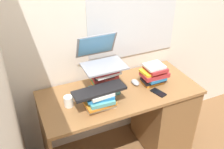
{
  "coord_description": "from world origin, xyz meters",
  "views": [
    {
      "loc": [
        -0.8,
        -1.62,
        2.05
      ],
      "look_at": [
        -0.07,
        0.02,
        0.95
      ],
      "focal_mm": 40.32,
      "sensor_mm": 36.0,
      "label": 1
    }
  ],
  "objects_px": {
    "desk": "(153,113)",
    "cell_phone": "(158,93)",
    "mug": "(69,101)",
    "book_stack_tall": "(104,80)",
    "keyboard": "(99,90)",
    "laptop": "(101,57)",
    "book_stack_keyboard_riser": "(100,99)",
    "book_stack_side": "(154,74)",
    "computer_mouse": "(135,82)"
  },
  "relations": [
    {
      "from": "book_stack_keyboard_riser",
      "to": "mug",
      "type": "relative_size",
      "value": 2.26
    },
    {
      "from": "book_stack_tall",
      "to": "computer_mouse",
      "type": "height_order",
      "value": "book_stack_tall"
    },
    {
      "from": "laptop",
      "to": "mug",
      "type": "height_order",
      "value": "laptop"
    },
    {
      "from": "laptop",
      "to": "computer_mouse",
      "type": "bearing_deg",
      "value": -13.72
    },
    {
      "from": "book_stack_keyboard_riser",
      "to": "book_stack_side",
      "type": "bearing_deg",
      "value": 11.82
    },
    {
      "from": "book_stack_tall",
      "to": "keyboard",
      "type": "bearing_deg",
      "value": -122.78
    },
    {
      "from": "book_stack_tall",
      "to": "keyboard",
      "type": "height_order",
      "value": "book_stack_tall"
    },
    {
      "from": "computer_mouse",
      "to": "mug",
      "type": "xyz_separation_m",
      "value": [
        -0.64,
        -0.06,
        0.03
      ]
    },
    {
      "from": "cell_phone",
      "to": "keyboard",
      "type": "bearing_deg",
      "value": 159.3
    },
    {
      "from": "book_stack_tall",
      "to": "book_stack_keyboard_riser",
      "type": "distance_m",
      "value": 0.21
    },
    {
      "from": "laptop",
      "to": "mug",
      "type": "distance_m",
      "value": 0.45
    },
    {
      "from": "book_stack_keyboard_riser",
      "to": "mug",
      "type": "distance_m",
      "value": 0.25
    },
    {
      "from": "computer_mouse",
      "to": "mug",
      "type": "distance_m",
      "value": 0.64
    },
    {
      "from": "book_stack_side",
      "to": "computer_mouse",
      "type": "relative_size",
      "value": 2.34
    },
    {
      "from": "laptop",
      "to": "keyboard",
      "type": "distance_m",
      "value": 0.31
    },
    {
      "from": "book_stack_tall",
      "to": "laptop",
      "type": "bearing_deg",
      "value": 87.34
    },
    {
      "from": "mug",
      "to": "cell_phone",
      "type": "height_order",
      "value": "mug"
    },
    {
      "from": "cell_phone",
      "to": "book_stack_keyboard_riser",
      "type": "bearing_deg",
      "value": 159.71
    },
    {
      "from": "book_stack_side",
      "to": "mug",
      "type": "xyz_separation_m",
      "value": [
        -0.8,
        -0.01,
        -0.05
      ]
    },
    {
      "from": "desk",
      "to": "book_stack_keyboard_riser",
      "type": "xyz_separation_m",
      "value": [
        -0.6,
        -0.1,
        0.42
      ]
    },
    {
      "from": "book_stack_tall",
      "to": "laptop",
      "type": "height_order",
      "value": "laptop"
    },
    {
      "from": "book_stack_tall",
      "to": "book_stack_side",
      "type": "height_order",
      "value": "book_stack_tall"
    },
    {
      "from": "mug",
      "to": "cell_phone",
      "type": "relative_size",
      "value": 0.82
    },
    {
      "from": "desk",
      "to": "keyboard",
      "type": "distance_m",
      "value": 0.79
    },
    {
      "from": "book_stack_side",
      "to": "laptop",
      "type": "relative_size",
      "value": 0.7
    },
    {
      "from": "keyboard",
      "to": "cell_phone",
      "type": "height_order",
      "value": "keyboard"
    },
    {
      "from": "book_stack_keyboard_riser",
      "to": "cell_phone",
      "type": "distance_m",
      "value": 0.54
    },
    {
      "from": "desk",
      "to": "cell_phone",
      "type": "bearing_deg",
      "value": -116.19
    },
    {
      "from": "mug",
      "to": "cell_phone",
      "type": "distance_m",
      "value": 0.77
    },
    {
      "from": "book_stack_tall",
      "to": "cell_phone",
      "type": "bearing_deg",
      "value": -26.11
    },
    {
      "from": "computer_mouse",
      "to": "cell_phone",
      "type": "height_order",
      "value": "computer_mouse"
    },
    {
      "from": "book_stack_tall",
      "to": "mug",
      "type": "relative_size",
      "value": 2.26
    },
    {
      "from": "keyboard",
      "to": "computer_mouse",
      "type": "relative_size",
      "value": 4.04
    },
    {
      "from": "keyboard",
      "to": "cell_phone",
      "type": "distance_m",
      "value": 0.56
    },
    {
      "from": "book_stack_tall",
      "to": "book_stack_side",
      "type": "distance_m",
      "value": 0.47
    },
    {
      "from": "book_stack_tall",
      "to": "mug",
      "type": "bearing_deg",
      "value": -169.59
    },
    {
      "from": "desk",
      "to": "laptop",
      "type": "xyz_separation_m",
      "value": [
        -0.49,
        0.15,
        0.66
      ]
    },
    {
      "from": "book_stack_tall",
      "to": "cell_phone",
      "type": "height_order",
      "value": "book_stack_tall"
    },
    {
      "from": "mug",
      "to": "cell_phone",
      "type": "bearing_deg",
      "value": -10.94
    },
    {
      "from": "desk",
      "to": "computer_mouse",
      "type": "height_order",
      "value": "computer_mouse"
    },
    {
      "from": "computer_mouse",
      "to": "cell_phone",
      "type": "xyz_separation_m",
      "value": [
        0.11,
        -0.21,
        -0.01
      ]
    },
    {
      "from": "book_stack_tall",
      "to": "laptop",
      "type": "xyz_separation_m",
      "value": [
        0.0,
        0.07,
        0.18
      ]
    },
    {
      "from": "desk",
      "to": "book_stack_side",
      "type": "bearing_deg",
      "value": 148.4
    },
    {
      "from": "book_stack_side",
      "to": "laptop",
      "type": "bearing_deg",
      "value": 164.28
    },
    {
      "from": "desk",
      "to": "mug",
      "type": "relative_size",
      "value": 12.67
    },
    {
      "from": "keyboard",
      "to": "computer_mouse",
      "type": "distance_m",
      "value": 0.47
    },
    {
      "from": "cell_phone",
      "to": "book_stack_side",
      "type": "bearing_deg",
      "value": 58.45
    },
    {
      "from": "keyboard",
      "to": "laptop",
      "type": "bearing_deg",
      "value": 62.75
    },
    {
      "from": "mug",
      "to": "book_stack_keyboard_riser",
      "type": "bearing_deg",
      "value": -27.17
    },
    {
      "from": "desk",
      "to": "mug",
      "type": "distance_m",
      "value": 0.91
    }
  ]
}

